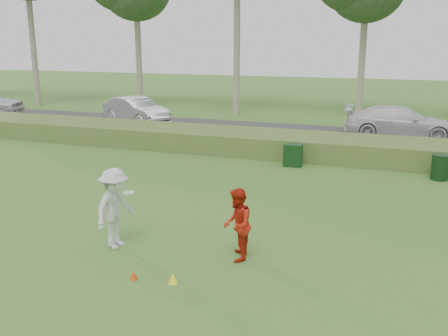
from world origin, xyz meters
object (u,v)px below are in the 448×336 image
at_px(player_red, 237,225).
at_px(car_right, 400,122).
at_px(player_white, 115,208).
at_px(utility_cabinet, 293,155).
at_px(car_mid, 136,110).
at_px(cone_orange, 134,275).
at_px(cone_yellow, 173,278).
at_px(trash_bin, 440,167).

xyz_separation_m(player_red, car_right, (3.22, 16.79, 0.02)).
relative_size(player_white, car_right, 0.36).
distance_m(player_white, player_red, 3.04).
bearing_deg(utility_cabinet, car_mid, 144.88).
distance_m(cone_orange, car_right, 19.18).
height_order(cone_yellow, car_right, car_right).
bearing_deg(cone_orange, car_right, 74.97).
xyz_separation_m(player_white, utility_cabinet, (2.34, 9.44, -0.54)).
height_order(player_white, car_mid, player_white).
height_order(cone_yellow, trash_bin, trash_bin).
distance_m(utility_cabinet, trash_bin, 5.47).
bearing_deg(trash_bin, player_red, -117.98).
xyz_separation_m(trash_bin, car_mid, (-16.59, 7.08, 0.39)).
bearing_deg(player_red, car_right, 154.68).
relative_size(player_white, cone_yellow, 8.76).
relative_size(trash_bin, car_right, 0.17).
bearing_deg(player_white, car_mid, 34.50).
bearing_deg(player_white, player_red, -77.75).
bearing_deg(player_red, cone_yellow, -43.50).
bearing_deg(player_white, cone_yellow, -114.49).
relative_size(cone_yellow, utility_cabinet, 0.25).
bearing_deg(car_right, player_red, 165.31).
relative_size(utility_cabinet, car_mid, 0.19).
bearing_deg(player_white, trash_bin, -33.64).
bearing_deg(trash_bin, cone_orange, -121.33).
bearing_deg(cone_yellow, car_mid, 121.73).
bearing_deg(car_mid, player_red, -119.11).
bearing_deg(cone_orange, player_white, 132.26).
bearing_deg(player_red, car_mid, -158.16).
bearing_deg(cone_orange, trash_bin, 58.67).
xyz_separation_m(car_mid, car_right, (15.03, 0.70, 0.01)).
height_order(trash_bin, car_right, car_right).
distance_m(cone_yellow, utility_cabinet, 10.72).
xyz_separation_m(trash_bin, car_right, (-1.56, 7.78, 0.40)).
height_order(player_white, cone_orange, player_white).
bearing_deg(cone_yellow, cone_orange, -171.32).
height_order(utility_cabinet, car_right, car_right).
xyz_separation_m(utility_cabinet, car_right, (3.91, 7.66, 0.41)).
xyz_separation_m(cone_orange, cone_yellow, (0.86, 0.13, 0.02)).
distance_m(player_white, cone_yellow, 2.64).
height_order(player_white, trash_bin, player_white).
distance_m(cone_orange, car_mid, 20.47).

